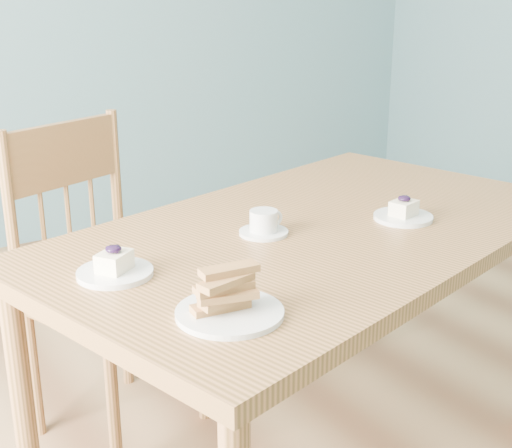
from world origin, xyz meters
name	(u,v)px	position (x,y,z in m)	size (l,w,h in m)	color
room	(364,2)	(0.00, 0.00, 1.35)	(5.01, 5.01, 2.71)	#A77B4E
dining_table	(315,254)	(-0.10, 0.03, 0.71)	(1.64, 1.19, 0.79)	#A56B3E
dining_chair	(104,280)	(-0.46, 0.63, 0.51)	(0.58, 0.56, 1.00)	#A56B3E
cheesecake_plate_near	(403,213)	(0.13, -0.05, 0.81)	(0.16, 0.16, 0.07)	silver
cheesecake_plate_far	(115,268)	(-0.66, 0.01, 0.81)	(0.16, 0.16, 0.07)	silver
coffee_cup	(264,224)	(-0.25, 0.05, 0.82)	(0.12, 0.12, 0.06)	silver
biscotti_plate	(229,301)	(-0.56, -0.29, 0.82)	(0.21, 0.21, 0.10)	silver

